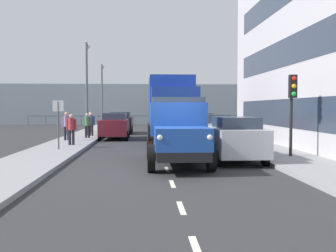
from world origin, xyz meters
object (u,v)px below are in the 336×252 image
(truck_vintage_blue, at_px, (178,133))
(car_red_kerbside_2, at_px, (199,126))
(pedestrian_near_railing, at_px, (90,121))
(street_sign, at_px, (58,116))
(lamp_post_promenade, at_px, (87,80))
(lorry_cargo_blue, at_px, (171,108))
(pedestrian_couple_a, at_px, (87,123))
(lamp_post_far, at_px, (102,90))
(pedestrian_in_dark_coat, at_px, (71,127))
(pedestrian_by_lamp, at_px, (67,124))
(car_silver_kerbside_near, at_px, (235,138))
(car_black_oppositeside_1, at_px, (120,122))
(pedestrian_couple_b, at_px, (91,122))
(car_white_kerbside_1, at_px, (212,131))
(traffic_light_near, at_px, (292,97))
(car_maroon_oppositeside_0, at_px, (115,126))

(truck_vintage_blue, xyz_separation_m, car_red_kerbside_2, (-2.27, -11.23, -0.28))
(pedestrian_near_railing, xyz_separation_m, street_sign, (-0.12, 11.91, 0.60))
(car_red_kerbside_2, relative_size, lamp_post_promenade, 0.70)
(lorry_cargo_blue, relative_size, pedestrian_couple_a, 5.22)
(pedestrian_couple_a, xyz_separation_m, lamp_post_far, (0.52, -14.24, 2.79))
(pedestrian_in_dark_coat, height_order, pedestrian_by_lamp, pedestrian_by_lamp)
(lamp_post_far, bearing_deg, lorry_cargo_blue, 109.11)
(lorry_cargo_blue, bearing_deg, pedestrian_near_railing, -51.39)
(pedestrian_in_dark_coat, bearing_deg, pedestrian_couple_a, -91.40)
(lorry_cargo_blue, xyz_separation_m, car_silver_kerbside_near, (-1.89, 8.43, -1.18))
(car_black_oppositeside_1, xyz_separation_m, pedestrian_couple_b, (1.70, 4.73, 0.17))
(street_sign, bearing_deg, pedestrian_couple_b, -91.95)
(car_red_kerbside_2, relative_size, pedestrian_near_railing, 2.83)
(truck_vintage_blue, height_order, pedestrian_couple_b, truck_vintage_blue)
(truck_vintage_blue, bearing_deg, car_white_kerbside_1, -109.96)
(car_black_oppositeside_1, height_order, pedestrian_couple_b, car_black_oppositeside_1)
(pedestrian_by_lamp, bearing_deg, lamp_post_promenade, -97.52)
(pedestrian_near_railing, height_order, traffic_light_near, traffic_light_near)
(pedestrian_near_railing, relative_size, lamp_post_far, 0.26)
(pedestrian_couple_b, xyz_separation_m, street_sign, (0.31, 8.98, 0.62))
(lorry_cargo_blue, bearing_deg, pedestrian_couple_b, -38.40)
(pedestrian_near_railing, relative_size, traffic_light_near, 0.50)
(car_black_oppositeside_1, relative_size, traffic_light_near, 1.29)
(pedestrian_couple_b, distance_m, lamp_post_promenade, 3.03)
(car_red_kerbside_2, distance_m, car_maroon_oppositeside_0, 5.54)
(pedestrian_by_lamp, xyz_separation_m, traffic_light_near, (-10.37, 8.54, 1.34))
(car_silver_kerbside_near, relative_size, car_white_kerbside_1, 0.96)
(lorry_cargo_blue, height_order, pedestrian_couple_b, lorry_cargo_blue)
(pedestrian_couple_a, height_order, street_sign, street_sign)
(lorry_cargo_blue, distance_m, pedestrian_couple_a, 5.75)
(car_white_kerbside_1, height_order, pedestrian_couple_b, car_white_kerbside_1)
(car_silver_kerbside_near, height_order, car_red_kerbside_2, same)
(car_white_kerbside_1, relative_size, pedestrian_by_lamp, 2.49)
(street_sign, bearing_deg, lamp_post_far, -89.47)
(truck_vintage_blue, xyz_separation_m, lamp_post_far, (5.34, -25.99, 2.68))
(lamp_post_promenade, bearing_deg, car_silver_kerbside_near, 119.27)
(car_silver_kerbside_near, bearing_deg, pedestrian_couple_b, -60.51)
(lorry_cargo_blue, relative_size, pedestrian_couple_b, 5.23)
(car_white_kerbside_1, height_order, lamp_post_far, lamp_post_far)
(car_black_oppositeside_1, bearing_deg, pedestrian_near_railing, 40.15)
(car_black_oppositeside_1, xyz_separation_m, lamp_post_promenade, (2.04, 4.01, 3.10))
(pedestrian_couple_a, bearing_deg, pedestrian_near_railing, -84.75)
(lorry_cargo_blue, bearing_deg, car_black_oppositeside_1, -68.41)
(lamp_post_far, bearing_deg, pedestrian_couple_a, 92.08)
(car_maroon_oppositeside_0, bearing_deg, truck_vintage_blue, 104.12)
(pedestrian_couple_b, bearing_deg, pedestrian_in_dark_coat, 89.11)
(truck_vintage_blue, relative_size, pedestrian_in_dark_coat, 3.56)
(pedestrian_couple_a, bearing_deg, pedestrian_in_dark_coat, 88.60)
(car_black_oppositeside_1, height_order, lamp_post_promenade, lamp_post_promenade)
(lorry_cargo_blue, distance_m, car_silver_kerbside_near, 8.72)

